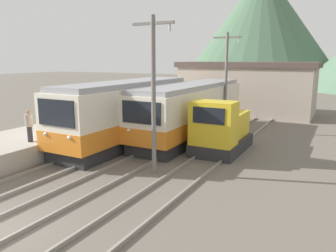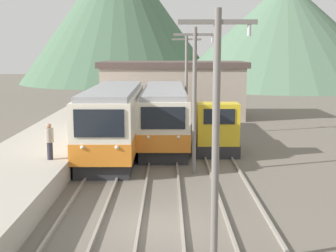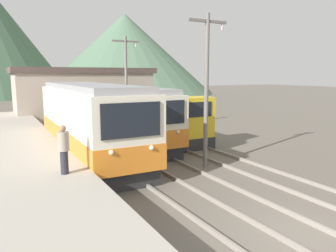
% 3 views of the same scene
% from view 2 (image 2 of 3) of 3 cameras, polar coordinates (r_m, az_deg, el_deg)
% --- Properties ---
extents(ground_plane, '(200.00, 200.00, 0.00)m').
position_cam_2_polar(ground_plane, '(16.17, -1.78, -12.10)').
color(ground_plane, '#665E54').
extents(track_left, '(1.54, 60.00, 0.14)m').
position_cam_2_polar(track_left, '(16.42, -11.08, -11.67)').
color(track_left, gray).
rests_on(track_left, ground).
extents(track_center, '(1.54, 60.00, 0.14)m').
position_cam_2_polar(track_center, '(16.14, -1.06, -11.88)').
color(track_center, gray).
rests_on(track_center, ground).
extents(track_right, '(1.54, 60.00, 0.14)m').
position_cam_2_polar(track_right, '(16.37, 9.73, -11.70)').
color(track_right, gray).
rests_on(track_right, ground).
extents(commuter_train_left, '(2.84, 11.49, 3.81)m').
position_cam_2_polar(commuter_train_left, '(26.55, -6.75, 0.27)').
color(commuter_train_left, '#28282B').
rests_on(commuter_train_left, ground).
extents(commuter_train_center, '(2.84, 12.63, 3.55)m').
position_cam_2_polar(commuter_train_center, '(29.81, -0.64, 1.11)').
color(commuter_train_center, '#28282B').
rests_on(commuter_train_center, ground).
extents(shunting_locomotive, '(2.40, 4.56, 3.00)m').
position_cam_2_polar(shunting_locomotive, '(27.33, 5.62, -0.64)').
color(shunting_locomotive, '#28282B').
rests_on(shunting_locomotive, ground).
extents(catenary_mast_near, '(2.00, 0.20, 6.94)m').
position_cam_2_polar(catenary_mast_near, '(12.26, 5.73, -0.67)').
color(catenary_mast_near, slate).
rests_on(catenary_mast_near, ground).
extents(catenary_mast_mid, '(2.00, 0.20, 6.94)m').
position_cam_2_polar(catenary_mast_mid, '(22.09, 3.11, 3.79)').
color(catenary_mast_mid, slate).
rests_on(catenary_mast_mid, ground).
extents(catenary_mast_far, '(2.00, 0.20, 6.94)m').
position_cam_2_polar(catenary_mast_far, '(31.99, 2.11, 5.50)').
color(catenary_mast_far, slate).
rests_on(catenary_mast_far, ground).
extents(person_on_platform, '(0.38, 0.38, 1.66)m').
position_cam_2_polar(person_on_platform, '(21.74, -14.39, -1.67)').
color(person_on_platform, '#282833').
rests_on(person_on_platform, platform_left).
extents(station_building, '(12.60, 6.30, 4.88)m').
position_cam_2_polar(station_building, '(41.19, 0.41, 4.50)').
color(station_building, '#AD9E8E').
rests_on(station_building, ground).
extents(mountain_backdrop, '(66.11, 48.17, 24.71)m').
position_cam_2_polar(mountain_backdrop, '(85.66, -0.65, 12.62)').
color(mountain_backdrop, '#517056').
rests_on(mountain_backdrop, ground).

